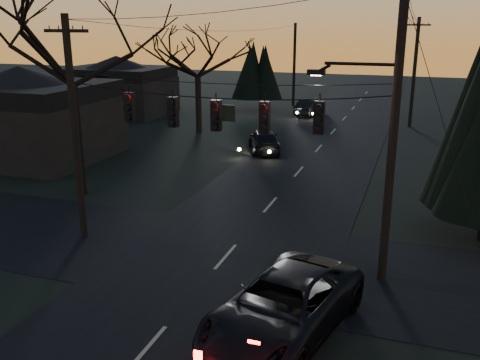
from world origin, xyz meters
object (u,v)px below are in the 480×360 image
(utility_pole_far_l, at_px, (293,105))
(sedan_oncoming_a, at_px, (264,141))
(bare_tree_left, at_px, (69,39))
(sedan_oncoming_b, at_px, (310,108))
(utility_pole_left, at_px, (85,236))
(utility_pole_right, at_px, (381,280))
(utility_pole_far_r, at_px, (409,127))
(suv_near, at_px, (284,306))

(utility_pole_far_l, distance_m, sedan_oncoming_a, 20.26)
(bare_tree_left, relative_size, sedan_oncoming_b, 2.49)
(utility_pole_left, bearing_deg, utility_pole_far_l, 90.00)
(utility_pole_right, relative_size, utility_pole_left, 1.18)
(utility_pole_left, xyz_separation_m, sedan_oncoming_a, (2.80, 15.95, 0.76))
(utility_pole_right, height_order, utility_pole_far_r, utility_pole_right)
(utility_pole_left, height_order, utility_pole_far_l, utility_pole_left)
(utility_pole_right, relative_size, utility_pole_far_r, 1.18)
(suv_near, bearing_deg, bare_tree_left, 158.40)
(bare_tree_left, relative_size, suv_near, 1.80)
(bare_tree_left, height_order, suv_near, bare_tree_left)
(utility_pole_right, distance_m, sedan_oncoming_b, 31.85)
(utility_pole_right, height_order, sedan_oncoming_b, utility_pole_right)
(utility_pole_far_l, bearing_deg, sedan_oncoming_b, -62.44)
(utility_pole_right, bearing_deg, utility_pole_left, 180.00)
(sedan_oncoming_b, bearing_deg, bare_tree_left, 86.22)
(utility_pole_right, xyz_separation_m, suv_near, (-2.30, -4.10, 0.82))
(utility_pole_left, distance_m, utility_pole_far_l, 36.00)
(utility_pole_left, relative_size, bare_tree_left, 0.80)
(utility_pole_right, relative_size, bare_tree_left, 0.94)
(utility_pole_far_l, xyz_separation_m, sedan_oncoming_b, (2.80, -5.36, 0.70))
(utility_pole_far_l, bearing_deg, suv_near, -77.08)
(suv_near, bearing_deg, sedan_oncoming_a, 121.08)
(sedan_oncoming_b, bearing_deg, utility_pole_right, 115.21)
(utility_pole_left, relative_size, suv_near, 1.44)
(utility_pole_left, xyz_separation_m, suv_near, (9.20, -4.10, 0.82))
(utility_pole_right, xyz_separation_m, bare_tree_left, (-14.77, 4.62, 7.43))
(utility_pole_right, distance_m, sedan_oncoming_a, 18.18)
(utility_pole_left, xyz_separation_m, utility_pole_far_r, (11.50, 28.00, 0.00))
(utility_pole_far_l, height_order, suv_near, utility_pole_far_l)
(utility_pole_far_r, distance_m, bare_tree_left, 28.63)
(utility_pole_far_r, relative_size, bare_tree_left, 0.80)
(utility_pole_far_r, distance_m, sedan_oncoming_a, 14.89)
(bare_tree_left, bearing_deg, sedan_oncoming_a, 61.82)
(bare_tree_left, xyz_separation_m, suv_near, (12.47, -8.72, -6.61))
(utility_pole_right, height_order, utility_pole_left, utility_pole_right)
(utility_pole_far_r, height_order, bare_tree_left, bare_tree_left)
(utility_pole_far_l, bearing_deg, utility_pole_right, -72.28)
(utility_pole_right, distance_m, utility_pole_far_r, 28.00)
(suv_near, relative_size, sedan_oncoming_b, 1.38)
(utility_pole_left, bearing_deg, suv_near, -24.04)
(utility_pole_right, xyz_separation_m, sedan_oncoming_a, (-8.70, 15.95, 0.76))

